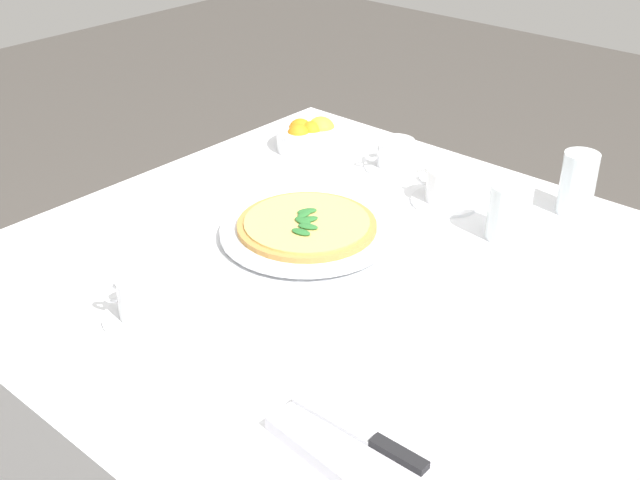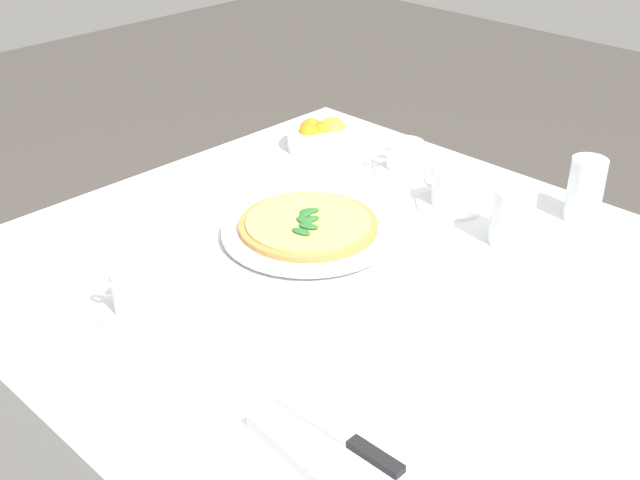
# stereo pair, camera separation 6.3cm
# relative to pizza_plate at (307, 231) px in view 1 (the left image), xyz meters

# --- Properties ---
(dining_table) EXTENTS (1.05, 1.05, 0.74)m
(dining_table) POSITION_rel_pizza_plate_xyz_m (-0.10, 0.04, -0.15)
(dining_table) COLOR white
(dining_table) RESTS_ON ground_plane
(pizza_plate) EXTENTS (0.31, 0.31, 0.02)m
(pizza_plate) POSITION_rel_pizza_plate_xyz_m (0.00, 0.00, 0.00)
(pizza_plate) COLOR white
(pizza_plate) RESTS_ON dining_table
(pizza) EXTENTS (0.25, 0.25, 0.02)m
(pizza) POSITION_rel_pizza_plate_xyz_m (-0.00, 0.00, 0.01)
(pizza) COLOR #C68E47
(pizza) RESTS_ON pizza_plate
(coffee_cup_back_corner) EXTENTS (0.13, 0.13, 0.06)m
(coffee_cup_back_corner) POSITION_rel_pizza_plate_xyz_m (0.06, -0.34, 0.02)
(coffee_cup_back_corner) COLOR white
(coffee_cup_back_corner) RESTS_ON dining_table
(coffee_cup_center_back) EXTENTS (0.13, 0.13, 0.07)m
(coffee_cup_center_back) POSITION_rel_pizza_plate_xyz_m (0.02, 0.34, 0.02)
(coffee_cup_center_back) COLOR white
(coffee_cup_center_back) RESTS_ON dining_table
(coffee_cup_near_right) EXTENTS (0.13, 0.13, 0.07)m
(coffee_cup_near_right) POSITION_rel_pizza_plate_xyz_m (-0.11, -0.27, 0.02)
(coffee_cup_near_right) COLOR white
(coffee_cup_near_right) RESTS_ON dining_table
(water_glass_right_edge) EXTENTS (0.07, 0.07, 0.10)m
(water_glass_right_edge) POSITION_rel_pizza_plate_xyz_m (-0.26, -0.23, 0.03)
(water_glass_right_edge) COLOR white
(water_glass_right_edge) RESTS_ON dining_table
(water_glass_far_left) EXTENTS (0.06, 0.06, 0.12)m
(water_glass_far_left) POSITION_rel_pizza_plate_xyz_m (-0.31, -0.40, 0.04)
(water_glass_far_left) COLOR white
(water_glass_far_left) RESTS_ON dining_table
(napkin_folded) EXTENTS (0.23, 0.15, 0.02)m
(napkin_folded) POSITION_rel_pizza_plate_xyz_m (-0.40, 0.34, -0.00)
(napkin_folded) COLOR white
(napkin_folded) RESTS_ON dining_table
(dinner_knife) EXTENTS (0.20, 0.02, 0.01)m
(dinner_knife) POSITION_rel_pizza_plate_xyz_m (-0.40, 0.34, 0.01)
(dinner_knife) COLOR silver
(dinner_knife) RESTS_ON napkin_folded
(citrus_bowl) EXTENTS (0.15, 0.15, 0.07)m
(citrus_bowl) POSITION_rel_pizza_plate_xyz_m (0.26, -0.30, 0.02)
(citrus_bowl) COLOR white
(citrus_bowl) RESTS_ON dining_table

